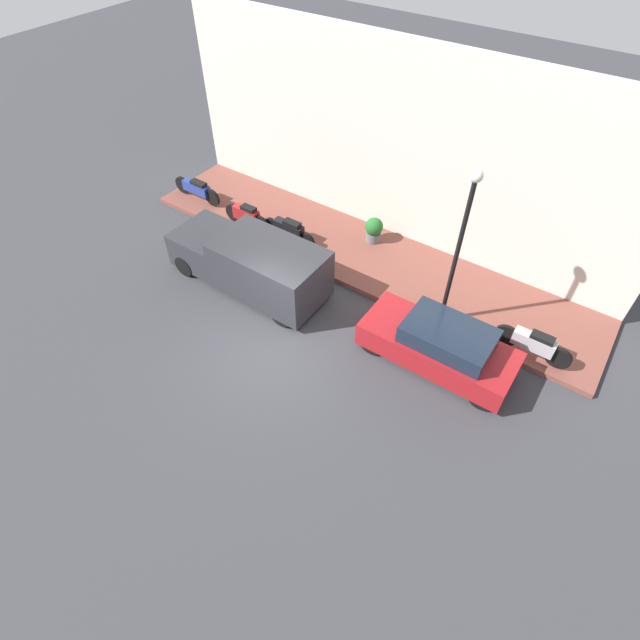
# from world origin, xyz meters

# --- Properties ---
(ground_plane) EXTENTS (60.00, 60.00, 0.00)m
(ground_plane) POSITION_xyz_m (0.00, 0.00, 0.00)
(ground_plane) COLOR #38383D
(sidewalk) EXTENTS (3.11, 15.44, 0.15)m
(sidewalk) POSITION_xyz_m (4.76, 0.00, 0.08)
(sidewalk) COLOR brown
(sidewalk) RESTS_ON ground_plane
(building_facade) EXTENTS (0.30, 15.44, 6.12)m
(building_facade) POSITION_xyz_m (6.46, 0.00, 3.06)
(building_facade) COLOR silver
(building_facade) RESTS_ON ground_plane
(parked_car) EXTENTS (1.60, 4.00, 1.36)m
(parked_car) POSITION_xyz_m (2.10, -3.99, 0.65)
(parked_car) COLOR maroon
(parked_car) RESTS_ON ground_plane
(delivery_van) EXTENTS (1.88, 4.97, 1.71)m
(delivery_van) POSITION_xyz_m (1.68, 1.98, 0.88)
(delivery_van) COLOR #2D2D33
(delivery_van) RESTS_ON ground_plane
(motorcycle_red) EXTENTS (0.30, 1.83, 0.84)m
(motorcycle_red) POSITION_xyz_m (3.73, 3.91, 0.61)
(motorcycle_red) COLOR #B21E1E
(motorcycle_red) RESTS_ON sidewalk
(motorcycle_black) EXTENTS (0.30, 2.03, 0.76)m
(motorcycle_black) POSITION_xyz_m (3.97, 2.29, 0.57)
(motorcycle_black) COLOR black
(motorcycle_black) RESTS_ON sidewalk
(motorcycle_blue) EXTENTS (0.30, 2.13, 0.75)m
(motorcycle_blue) POSITION_xyz_m (4.02, 6.53, 0.58)
(motorcycle_blue) COLOR navy
(motorcycle_blue) RESTS_ON sidewalk
(scooter_silver) EXTENTS (0.30, 2.02, 0.81)m
(scooter_silver) POSITION_xyz_m (3.58, -5.95, 0.60)
(scooter_silver) COLOR #B7B7BF
(scooter_silver) RESTS_ON sidewalk
(streetlamp) EXTENTS (0.31, 0.31, 4.66)m
(streetlamp) POSITION_xyz_m (3.44, -3.47, 3.09)
(streetlamp) COLOR black
(streetlamp) RESTS_ON sidewalk
(potted_plant) EXTENTS (0.59, 0.59, 0.84)m
(potted_plant) POSITION_xyz_m (5.52, -0.03, 0.60)
(potted_plant) COLOR slate
(potted_plant) RESTS_ON sidewalk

